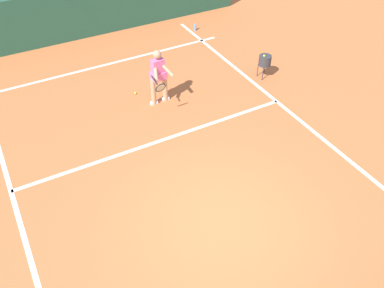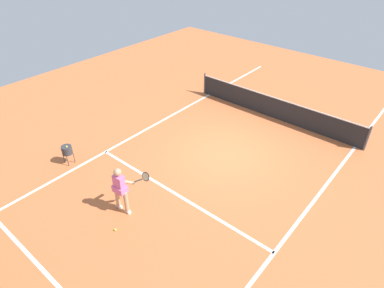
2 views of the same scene
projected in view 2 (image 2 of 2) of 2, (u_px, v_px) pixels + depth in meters
name	position (u px, v px, depth m)	size (l,w,h in m)	color
ground_plane	(226.00, 154.00, 12.31)	(24.61, 24.61, 0.00)	#C66638
baseline_marking	(57.00, 285.00, 7.91)	(8.02, 0.10, 0.01)	white
service_line_marking	(175.00, 193.00, 10.53)	(7.02, 0.10, 0.01)	white
sideline_left_marking	(159.00, 122.00, 14.18)	(0.10, 16.93, 0.01)	white
sideline_right_marking	(318.00, 196.00, 10.44)	(0.10, 16.93, 0.01)	white
court_net	(274.00, 108.00, 14.26)	(7.70, 0.08, 1.04)	#4C4C51
tennis_player	(121.00, 188.00, 9.49)	(0.75, 0.97, 1.55)	tan
tennis_ball_near	(115.00, 230.00, 9.27)	(0.07, 0.07, 0.07)	#D1E533
ball_hopper	(67.00, 150.00, 11.56)	(0.36, 0.36, 0.74)	#333338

